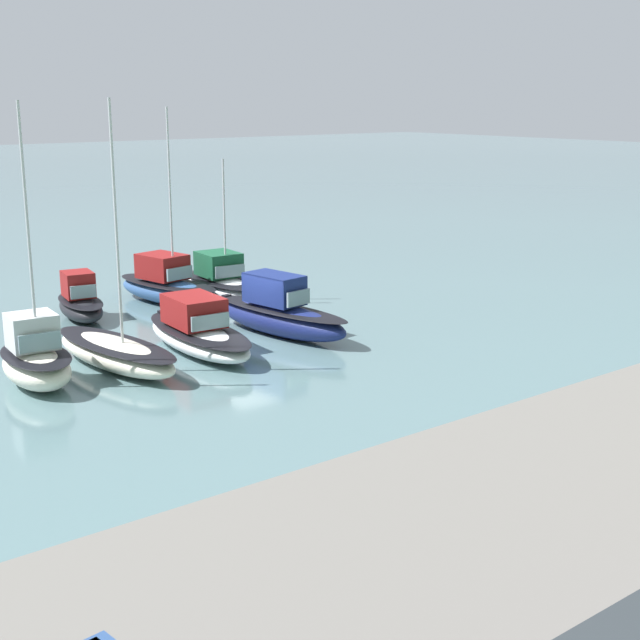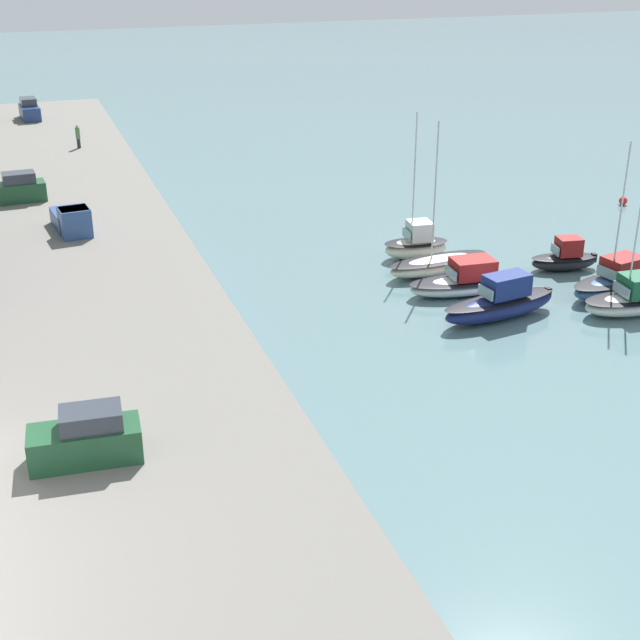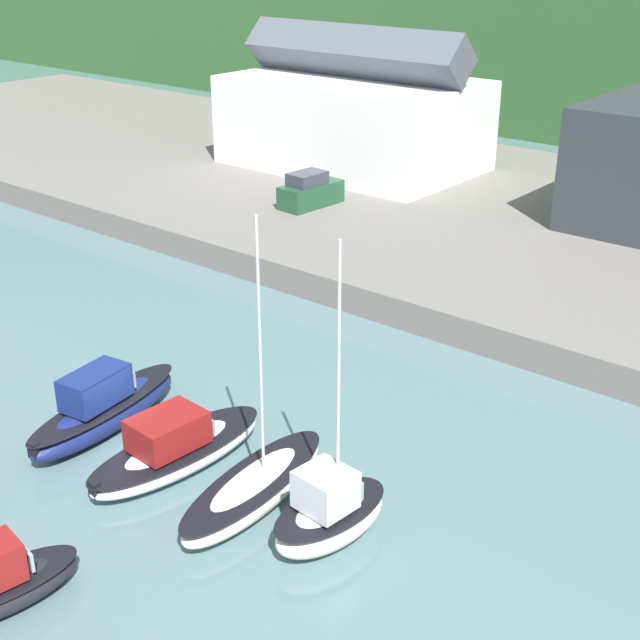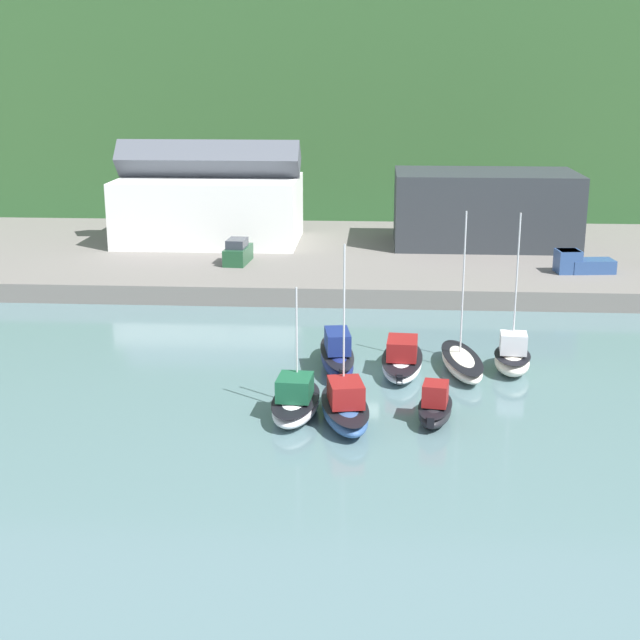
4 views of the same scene
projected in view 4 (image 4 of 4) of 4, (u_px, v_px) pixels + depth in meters
name	position (u px, v px, depth m)	size (l,w,h in m)	color
ground_plane	(359.00, 372.00, 53.96)	(320.00, 320.00, 0.00)	slate
hillside_backdrop	(374.00, 45.00, 132.80)	(240.00, 66.41, 42.30)	#335B2D
quay_promenade	(367.00, 257.00, 83.08)	(135.80, 31.58, 1.51)	slate
harbor_clubhouse	(210.00, 206.00, 85.60)	(17.42, 11.04, 9.77)	white
yacht_club_building	(484.00, 208.00, 84.25)	(16.91, 10.05, 6.91)	#2D3338
moored_boat_0	(337.00, 355.00, 54.02)	(3.00, 7.61, 2.57)	navy
moored_boat_1	(402.00, 359.00, 53.81)	(2.93, 7.38, 2.16)	white
moored_boat_2	(462.00, 362.00, 53.80)	(2.94, 7.31, 9.73)	white
moored_boat_3	(512.00, 357.00, 53.64)	(2.54, 4.48, 9.66)	white
moored_boat_4	(296.00, 401.00, 46.92)	(2.83, 6.21, 6.89)	white
moored_boat_5	(345.00, 407.00, 46.00)	(3.50, 6.89, 9.31)	#33568E
moored_boat_6	(435.00, 407.00, 46.26)	(2.42, 4.58, 2.15)	black
parked_car_0	(238.00, 253.00, 76.75)	(2.10, 4.32, 2.16)	#1E4C2D
pickup_truck_0	(579.00, 263.00, 73.17)	(4.91, 2.47, 1.90)	#2D4C84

